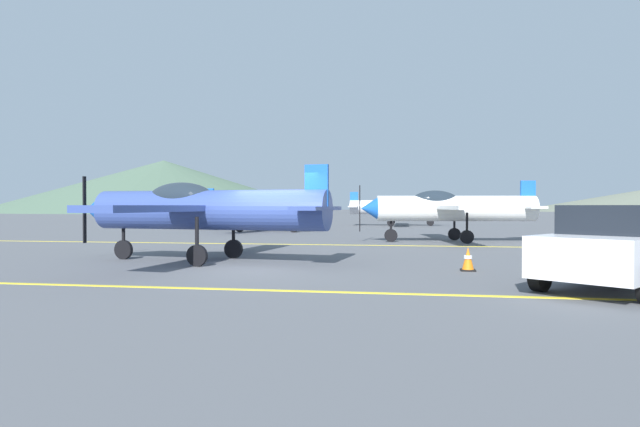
% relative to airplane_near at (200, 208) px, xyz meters
% --- Properties ---
extents(ground_plane, '(400.00, 400.00, 0.00)m').
position_rel_airplane_near_xyz_m(ground_plane, '(2.24, -0.99, -1.53)').
color(ground_plane, '#54565B').
extents(apron_line_near, '(80.00, 0.16, 0.01)m').
position_rel_airplane_near_xyz_m(apron_line_near, '(2.24, -4.81, -1.52)').
color(apron_line_near, yellow).
rests_on(apron_line_near, ground_plane).
extents(apron_line_far, '(80.00, 0.16, 0.01)m').
position_rel_airplane_near_xyz_m(apron_line_far, '(2.24, 7.17, -1.52)').
color(apron_line_far, yellow).
rests_on(apron_line_far, ground_plane).
extents(airplane_near, '(7.91, 9.09, 2.72)m').
position_rel_airplane_near_xyz_m(airplane_near, '(0.00, 0.00, 0.00)').
color(airplane_near, '#33478C').
rests_on(airplane_near, ground_plane).
extents(airplane_mid, '(7.93, 9.08, 2.72)m').
position_rel_airplane_near_xyz_m(airplane_mid, '(7.64, 9.82, 0.00)').
color(airplane_mid, white).
rests_on(airplane_mid, ground_plane).
extents(airplane_far, '(7.94, 9.02, 2.72)m').
position_rel_airplane_near_xyz_m(airplane_far, '(-3.45, 17.68, 0.00)').
color(airplane_far, '#33478C').
rests_on(airplane_far, ground_plane).
extents(airplane_back, '(7.82, 9.03, 2.72)m').
position_rel_airplane_near_xyz_m(airplane_back, '(4.97, 28.77, 0.00)').
color(airplane_back, silver).
rests_on(airplane_back, ground_plane).
extents(car_sedan, '(4.03, 4.52, 1.62)m').
position_rel_airplane_near_xyz_m(car_sedan, '(9.94, -3.44, -0.69)').
color(car_sedan, white).
rests_on(car_sedan, ground_plane).
extents(traffic_cone_front, '(0.36, 0.36, 0.59)m').
position_rel_airplane_near_xyz_m(traffic_cone_front, '(7.35, -1.01, -1.24)').
color(traffic_cone_front, black).
rests_on(traffic_cone_front, ground_plane).
extents(traffic_cone_side, '(0.36, 0.36, 0.59)m').
position_rel_airplane_near_xyz_m(traffic_cone_side, '(10.33, 0.13, -1.24)').
color(traffic_cone_side, black).
rests_on(traffic_cone_side, ground_plane).
extents(hill_left, '(89.63, 89.63, 13.89)m').
position_rel_airplane_near_xyz_m(hill_left, '(-60.02, 123.18, 5.42)').
color(hill_left, '#4C6651').
rests_on(hill_left, ground_plane).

